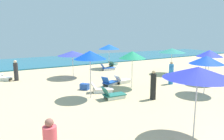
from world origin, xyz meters
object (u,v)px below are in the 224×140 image
(umbrella_4, at_px, (109,47))
(lounge_chair_5_1, at_px, (122,80))
(umbrella_8, at_px, (90,55))
(umbrella_9, at_px, (72,53))
(lounge_chair_7_0, at_px, (193,78))
(lounge_chair_4_0, at_px, (108,68))
(cooler_box_0, at_px, (85,87))
(umbrella_0, at_px, (206,60))
(umbrella_3, at_px, (198,73))
(lounge_chair_1_1, at_px, (3,77))
(lounge_chair_8_1, at_px, (101,89))
(beachgoer_0, at_px, (153,86))
(lounge_chair_8_0, at_px, (113,94))
(umbrella_6, at_px, (172,50))
(lounge_chair_5_0, at_px, (109,82))
(umbrella_5, at_px, (132,55))
(beachgoer_3, at_px, (16,71))
(lounge_chair_4_1, at_px, (113,64))
(beachgoer_5, at_px, (171,74))
(umbrella_7, at_px, (209,53))

(umbrella_4, relative_size, lounge_chair_5_1, 1.93)
(umbrella_8, height_order, umbrella_9, umbrella_8)
(lounge_chair_7_0, bearing_deg, lounge_chair_4_0, 30.88)
(cooler_box_0, bearing_deg, lounge_chair_5_1, -125.39)
(umbrella_0, bearing_deg, umbrella_3, -146.68)
(lounge_chair_1_1, height_order, umbrella_9, umbrella_9)
(lounge_chair_8_1, relative_size, beachgoer_0, 0.90)
(umbrella_8, distance_m, lounge_chair_8_0, 2.61)
(umbrella_6, bearing_deg, lounge_chair_5_0, -171.75)
(umbrella_5, distance_m, lounge_chair_5_1, 2.42)
(umbrella_0, distance_m, lounge_chair_1_1, 14.93)
(umbrella_8, distance_m, cooler_box_0, 2.94)
(beachgoer_3, bearing_deg, lounge_chair_8_1, -3.99)
(lounge_chair_5_1, xyz_separation_m, lounge_chair_8_0, (-2.45, -2.79, -0.00))
(lounge_chair_1_1, xyz_separation_m, lounge_chair_4_0, (9.38, -0.13, -0.03))
(umbrella_8, bearing_deg, umbrella_0, -23.73)
(umbrella_0, bearing_deg, beachgoer_3, 134.78)
(umbrella_0, bearing_deg, lounge_chair_4_1, 87.69)
(umbrella_3, height_order, beachgoer_5, umbrella_3)
(lounge_chair_1_1, xyz_separation_m, umbrella_4, (10.03, 0.73, 2.02))
(lounge_chair_5_1, distance_m, umbrella_9, 4.92)
(umbrella_4, height_order, beachgoer_0, umbrella_4)
(umbrella_8, bearing_deg, umbrella_4, 54.71)
(umbrella_4, xyz_separation_m, umbrella_7, (3.20, -9.39, -0.04))
(umbrella_6, relative_size, umbrella_7, 0.97)
(umbrella_0, distance_m, umbrella_7, 3.10)
(beachgoer_3, distance_m, cooler_box_0, 6.36)
(cooler_box_0, bearing_deg, lounge_chair_5_0, -127.76)
(umbrella_5, bearing_deg, beachgoer_5, -11.69)
(lounge_chair_4_0, distance_m, cooler_box_0, 7.37)
(umbrella_8, distance_m, beachgoer_0, 3.98)
(lounge_chair_4_0, relative_size, cooler_box_0, 2.65)
(umbrella_8, height_order, lounge_chair_8_1, umbrella_8)
(umbrella_7, bearing_deg, cooler_box_0, 161.21)
(umbrella_0, relative_size, lounge_chair_4_0, 1.60)
(lounge_chair_8_0, bearing_deg, beachgoer_5, -78.39)
(umbrella_3, distance_m, lounge_chair_5_1, 8.76)
(lounge_chair_1_1, xyz_separation_m, lounge_chair_5_1, (7.68, -5.51, -0.01))
(lounge_chair_8_1, height_order, beachgoer_5, beachgoer_5)
(lounge_chair_4_0, distance_m, lounge_chair_5_1, 5.64)
(umbrella_3, height_order, cooler_box_0, umbrella_3)
(umbrella_0, xyz_separation_m, umbrella_3, (-5.14, -3.38, 0.29))
(umbrella_6, relative_size, beachgoer_0, 1.43)
(lounge_chair_7_0, bearing_deg, lounge_chair_5_1, 73.16)
(umbrella_0, bearing_deg, umbrella_4, 93.05)
(lounge_chair_8_1, distance_m, umbrella_9, 5.55)
(lounge_chair_5_0, bearing_deg, umbrella_3, 150.62)
(umbrella_8, bearing_deg, umbrella_6, 17.01)
(lounge_chair_5_0, distance_m, umbrella_8, 3.68)
(lounge_chair_4_1, distance_m, lounge_chair_7_0, 9.63)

